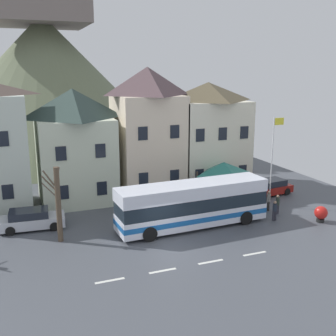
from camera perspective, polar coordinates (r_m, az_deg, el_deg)
name	(u,v)px	position (r m, az deg, el deg)	size (l,w,h in m)	color
ground_plane	(170,248)	(26.03, 0.32, -11.22)	(40.00, 60.00, 0.07)	#494D55
townhouse_01	(75,146)	(34.89, -12.95, 3.06)	(6.04, 6.13, 9.45)	beige
townhouse_02	(148,132)	(36.01, -2.83, 5.11)	(5.55, 5.72, 11.18)	beige
townhouse_03	(207,135)	(38.51, 5.51, 4.59)	(6.52, 6.02, 9.82)	beige
hilltop_castle	(45,80)	(57.94, -16.88, 11.76)	(35.06, 35.06, 25.25)	#616B50
transit_bus	(193,205)	(28.80, 3.51, -5.21)	(11.08, 2.94, 3.22)	white
bus_shelter	(224,169)	(34.12, 7.83, -0.08)	(3.60, 3.60, 3.45)	#473D33
parked_car_00	(32,219)	(30.28, -18.60, -6.86)	(4.51, 2.24, 1.40)	silver
parked_car_02	(269,187)	(37.47, 13.98, -2.66)	(4.53, 2.37, 1.36)	maroon
pedestrian_00	(269,200)	(33.24, 13.95, -4.38)	(0.29, 0.32, 1.60)	#38332D
pedestrian_01	(275,210)	(31.17, 14.76, -5.77)	(0.38, 0.32, 1.53)	#2D2D38
pedestrian_02	(261,203)	(32.41, 12.98, -4.78)	(0.36, 0.36, 1.57)	black
pedestrian_03	(278,204)	(32.66, 15.13, -4.97)	(0.37, 0.28, 1.53)	#2D2D38
public_bench	(223,188)	(37.19, 7.79, -2.81)	(1.50, 0.48, 0.87)	#473828
flagpole	(273,156)	(33.45, 14.52, 1.66)	(0.95, 0.10, 7.32)	silver
harbour_buoy	(321,213)	(31.96, 20.69, -5.97)	(0.96, 0.96, 1.21)	black
bare_tree_01	(58,203)	(27.01, -15.21, -4.82)	(1.25, 0.90, 4.98)	brown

